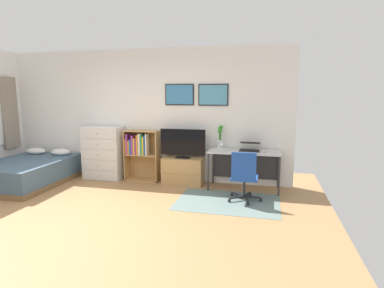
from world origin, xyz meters
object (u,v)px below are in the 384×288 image
(desk, at_px, (245,157))
(wine_glass, at_px, (222,144))
(tv_stand, at_px, (183,171))
(television, at_px, (183,144))
(bed, at_px, (27,172))
(bookshelf, at_px, (140,150))
(laptop, at_px, (250,147))
(computer_mouse, at_px, (264,151))
(office_chair, at_px, (244,175))
(bamboo_vase, at_px, (220,136))
(dresser, at_px, (104,153))

(desk, bearing_deg, wine_glass, -158.02)
(tv_stand, relative_size, television, 0.89)
(bed, distance_m, tv_stand, 3.12)
(bed, relative_size, bookshelf, 1.87)
(tv_stand, bearing_deg, laptop, -0.80)
(computer_mouse, bearing_deg, desk, 160.98)
(computer_mouse, bearing_deg, laptop, 156.15)
(television, height_order, desk, television)
(laptop, bearing_deg, computer_mouse, -21.73)
(television, xyz_separation_m, office_chair, (1.27, -0.80, -0.36))
(bookshelf, bearing_deg, wine_glass, -7.35)
(tv_stand, relative_size, bamboo_vase, 1.79)
(tv_stand, bearing_deg, dresser, -179.50)
(desk, height_order, office_chair, office_chair)
(desk, height_order, computer_mouse, computer_mouse)
(dresser, xyz_separation_m, desk, (2.95, 0.00, 0.05))
(dresser, distance_m, office_chair, 3.11)
(bed, height_order, wine_glass, wine_glass)
(dresser, xyz_separation_m, television, (1.74, -0.01, 0.27))
(dresser, height_order, laptop, dresser)
(bed, height_order, laptop, laptop)
(wine_glass, bearing_deg, desk, 21.98)
(office_chair, relative_size, laptop, 2.07)
(tv_stand, height_order, laptop, laptop)
(bed, relative_size, office_chair, 2.28)
(bookshelf, height_order, laptop, bookshelf)
(bed, xyz_separation_m, television, (3.02, 0.73, 0.58))
(television, bearing_deg, office_chair, -32.21)
(dresser, distance_m, desk, 2.95)
(bookshelf, bearing_deg, dresser, -175.68)
(tv_stand, xyz_separation_m, wine_glass, (0.80, -0.18, 0.61))
(dresser, xyz_separation_m, bookshelf, (0.80, 0.06, 0.08))
(dresser, bearing_deg, wine_glass, -3.68)
(television, relative_size, desk, 0.68)
(computer_mouse, bearing_deg, bamboo_vase, 163.61)
(desk, bearing_deg, bed, -170.08)
(bookshelf, bearing_deg, tv_stand, -2.80)
(television, relative_size, computer_mouse, 8.73)
(wine_glass, bearing_deg, bamboo_vase, 105.88)
(dresser, distance_m, wine_glass, 2.57)
(bookshelf, relative_size, computer_mouse, 10.07)
(wine_glass, bearing_deg, bookshelf, 172.65)
(wine_glass, bearing_deg, television, 169.00)
(office_chair, height_order, bamboo_vase, bamboo_vase)
(bamboo_vase, xyz_separation_m, wine_glass, (0.08, -0.29, -0.11))
(office_chair, height_order, laptop, laptop)
(office_chair, xyz_separation_m, laptop, (0.04, 0.80, 0.35))
(laptop, distance_m, wine_glass, 0.53)
(laptop, distance_m, computer_mouse, 0.30)
(bookshelf, distance_m, computer_mouse, 2.52)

